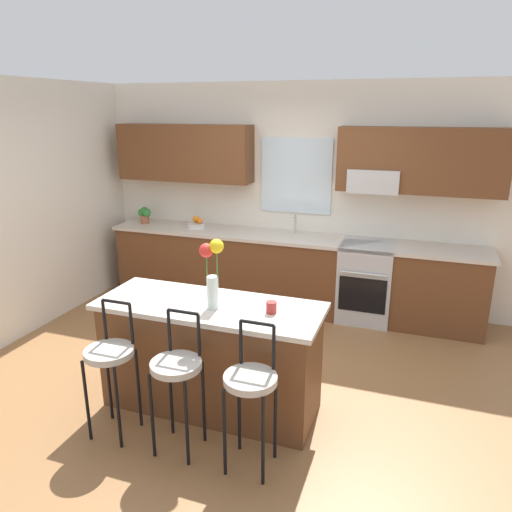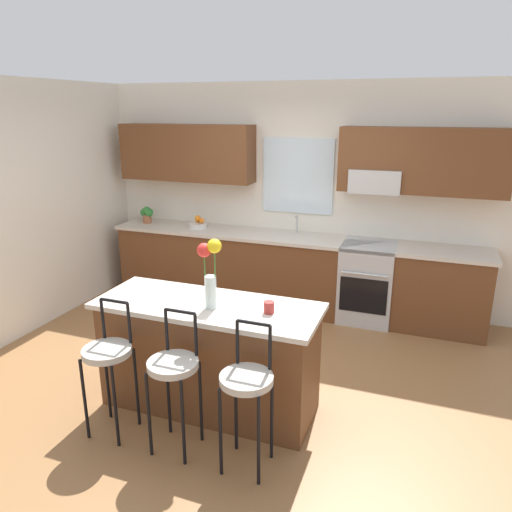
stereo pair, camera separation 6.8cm
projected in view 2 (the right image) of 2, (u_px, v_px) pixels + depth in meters
The scene contains 14 objects.
ground_plane at pixel (237, 374), 4.52m from camera, with size 14.00×14.00×0.00m, color olive.
wall_left at pixel (29, 208), 5.23m from camera, with size 0.12×4.60×2.70m, color silver.
back_wall_assembly at pixel (299, 184), 5.85m from camera, with size 5.60×0.50×2.70m.
counter_run at pixel (289, 272), 5.91m from camera, with size 4.56×0.64×0.92m.
sink_faucet at pixel (297, 222), 5.85m from camera, with size 0.02×0.13×0.23m.
oven_range at pixel (367, 282), 5.57m from camera, with size 0.60×0.64×0.92m.
kitchen_island at pixel (209, 355), 3.91m from camera, with size 1.80×0.69×0.92m.
bar_stool_near at pixel (108, 357), 3.54m from camera, with size 0.36×0.36×1.04m.
bar_stool_middle at pixel (174, 370), 3.36m from camera, with size 0.36×0.36×1.04m.
bar_stool_far at pixel (247, 385), 3.18m from camera, with size 0.36×0.36×1.04m.
flower_vase at pixel (210, 269), 3.60m from camera, with size 0.19×0.12×0.55m.
mug_ceramic at pixel (269, 307), 3.59m from camera, with size 0.08×0.08×0.09m, color #A52D28.
fruit_bowl_oranges at pixel (198, 224), 6.17m from camera, with size 0.24×0.24×0.16m.
potted_plant_small at pixel (147, 214), 6.39m from camera, with size 0.19×0.13×0.22m.
Camera 2 is at (1.54, -3.68, 2.39)m, focal length 33.70 mm.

